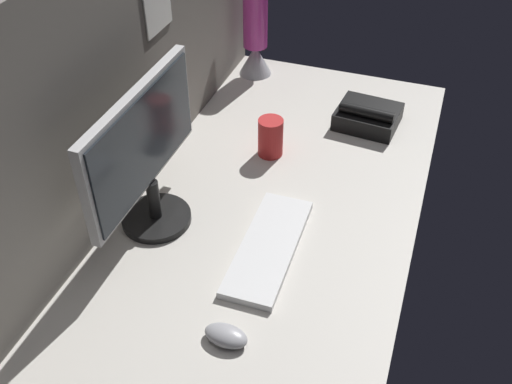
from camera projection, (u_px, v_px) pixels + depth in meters
ground_plane at (252, 233)px, 149.64cm from camera, size 180.00×80.00×3.00cm
cubicle_wall_back at (103, 94)px, 137.50cm from camera, size 180.00×5.50×64.63cm
monitor at (145, 153)px, 137.47cm from camera, size 47.87×18.00×38.20cm
keyboard at (269, 247)px, 142.42cm from camera, size 37.22×13.64×2.00cm
mouse at (226, 336)px, 121.39cm from camera, size 6.19×9.93×3.40cm
mug_red_plastic at (271, 137)px, 170.11cm from camera, size 7.42×7.42×11.77cm
lava_lamp at (255, 31)px, 201.88cm from camera, size 11.72×11.72×38.36cm
desk_phone at (368, 116)px, 183.79cm from camera, size 18.68×20.49×8.80cm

